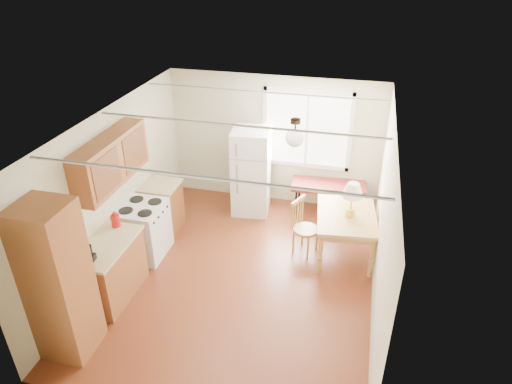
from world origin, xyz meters
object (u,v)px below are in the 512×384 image
(bench, at_px, (329,187))
(chair, at_px, (302,222))
(dining_table, at_px, (346,220))
(refrigerator, at_px, (251,172))

(bench, bearing_deg, chair, -107.42)
(bench, relative_size, dining_table, 1.05)
(refrigerator, height_order, bench, refrigerator)
(bench, xyz_separation_m, chair, (-0.31, -1.29, -0.03))
(chair, bearing_deg, bench, 99.81)
(refrigerator, relative_size, dining_table, 1.24)
(refrigerator, xyz_separation_m, dining_table, (1.83, -1.01, -0.16))
(chair, bearing_deg, refrigerator, 160.13)
(bench, height_order, chair, chair)
(refrigerator, bearing_deg, chair, -48.92)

